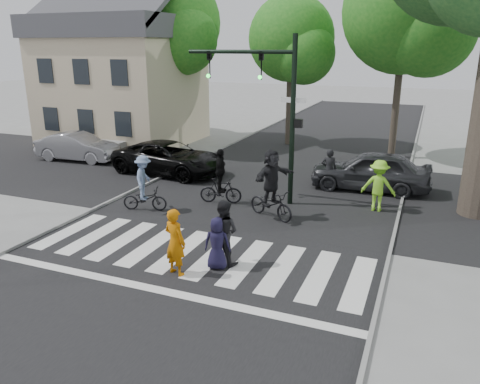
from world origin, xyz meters
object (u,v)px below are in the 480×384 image
(cyclist_right, at_px, (271,188))
(car_grey, at_px, (370,171))
(traffic_signal, at_px, (270,96))
(pedestrian_adult, at_px, (223,232))
(cyclist_left, at_px, (144,187))
(car_silver, at_px, (78,147))
(car_suv, at_px, (169,158))
(pedestrian_woman, at_px, (175,242))
(pedestrian_child, at_px, (217,243))
(cyclist_mid, at_px, (221,181))

(cyclist_right, relative_size, car_grey, 0.51)
(traffic_signal, xyz_separation_m, pedestrian_adult, (0.58, -5.44, -3.01))
(cyclist_left, bearing_deg, pedestrian_adult, -33.25)
(car_silver, bearing_deg, car_suv, -99.51)
(pedestrian_woman, xyz_separation_m, pedestrian_child, (0.84, 0.70, -0.18))
(cyclist_right, bearing_deg, pedestrian_adult, -91.25)
(traffic_signal, xyz_separation_m, cyclist_left, (-3.73, -2.61, -3.04))
(cyclist_left, relative_size, car_silver, 0.46)
(pedestrian_adult, height_order, car_silver, pedestrian_adult)
(cyclist_left, height_order, car_grey, cyclist_left)
(traffic_signal, relative_size, car_silver, 1.40)
(cyclist_right, bearing_deg, car_suv, 148.59)
(traffic_signal, distance_m, car_grey, 5.41)
(traffic_signal, bearing_deg, pedestrian_child, -84.55)
(pedestrian_adult, bearing_deg, cyclist_right, -83.85)
(traffic_signal, bearing_deg, pedestrian_adult, -83.94)
(pedestrian_adult, bearing_deg, car_suv, -43.79)
(cyclist_right, relative_size, car_silver, 0.55)
(pedestrian_woman, bearing_deg, cyclist_left, -32.29)
(pedestrian_child, xyz_separation_m, car_grey, (2.78, 8.72, 0.10))
(pedestrian_adult, bearing_deg, car_silver, -27.12)
(pedestrian_adult, height_order, cyclist_left, cyclist_left)
(traffic_signal, distance_m, cyclist_mid, 3.55)
(cyclist_left, bearing_deg, car_suv, 110.28)
(cyclist_mid, bearing_deg, car_grey, 37.78)
(cyclist_mid, bearing_deg, traffic_signal, 28.95)
(car_silver, bearing_deg, cyclist_left, -129.67)
(cyclist_mid, relative_size, cyclist_right, 0.86)
(cyclist_left, distance_m, car_suv, 5.00)
(pedestrian_child, bearing_deg, pedestrian_adult, -107.96)
(traffic_signal, xyz_separation_m, cyclist_mid, (-1.57, -0.87, -3.06))
(traffic_signal, height_order, car_suv, traffic_signal)
(traffic_signal, distance_m, car_silver, 11.80)
(cyclist_mid, relative_size, car_grey, 0.43)
(pedestrian_child, bearing_deg, car_suv, -66.52)
(pedestrian_child, height_order, pedestrian_adult, pedestrian_adult)
(pedestrian_adult, distance_m, cyclist_left, 5.15)
(pedestrian_child, relative_size, car_grey, 0.30)
(pedestrian_woman, distance_m, car_silver, 14.08)
(cyclist_mid, distance_m, car_suv, 4.88)
(pedestrian_woman, height_order, cyclist_mid, cyclist_mid)
(pedestrian_child, distance_m, car_silver, 14.31)
(pedestrian_adult, relative_size, cyclist_mid, 0.87)
(car_silver, bearing_deg, cyclist_mid, -114.33)
(cyclist_left, bearing_deg, traffic_signal, 34.99)
(cyclist_right, bearing_deg, cyclist_mid, 160.33)
(traffic_signal, height_order, cyclist_mid, traffic_signal)
(car_suv, bearing_deg, car_grey, -79.45)
(car_suv, distance_m, car_silver, 5.63)
(pedestrian_woman, xyz_separation_m, pedestrian_adult, (0.86, 1.05, 0.01))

